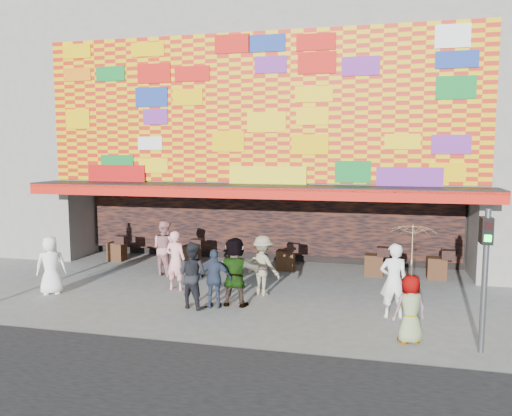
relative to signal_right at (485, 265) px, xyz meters
The scene contains 14 objects.
ground 6.64m from the signal_right, 166.39° to the left, with size 90.00×90.00×0.00m, color slate.
shop_building 11.98m from the signal_right, 122.65° to the left, with size 15.20×9.40×10.00m.
neighbor_left 21.82m from the signal_right, 153.67° to the left, with size 11.00×8.00×12.00m, color gray.
signal_right is the anchor object (origin of this frame).
ped_a 11.50m from the signal_right, behind, with size 0.83×0.54×1.70m, color white.
ped_b 8.54m from the signal_right, 160.03° to the left, with size 0.65×0.43×1.79m, color pink.
ped_c 7.09m from the signal_right, 168.30° to the left, with size 0.86×0.67×1.77m, color black.
ped_d 6.18m from the signal_right, 150.65° to the left, with size 1.12×0.64×1.73m, color gray.
ped_e 6.57m from the signal_right, 166.37° to the left, with size 0.92×0.39×1.58m, color #2B354C.
ped_f 6.18m from the signal_right, 162.57° to the left, with size 1.74×0.55×1.87m, color gray.
ped_g 1.81m from the signal_right, behind, with size 0.73×0.48×1.50m, color gray.
ped_h 2.68m from the signal_right, 133.05° to the left, with size 0.69×0.45×1.88m, color white.
ped_i 10.09m from the signal_right, 153.71° to the left, with size 0.90×0.70×1.85m, color tan.
parasol 1.46m from the signal_right, behind, with size 1.10×1.12×1.87m.
Camera 1 is at (3.96, -12.26, 4.18)m, focal length 35.00 mm.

